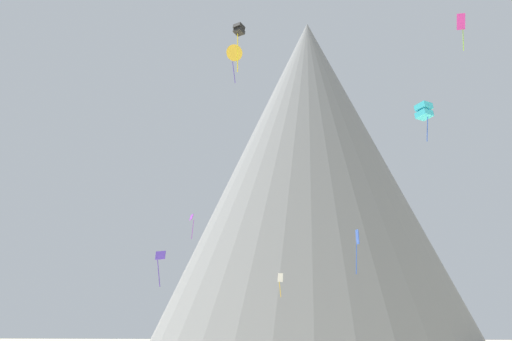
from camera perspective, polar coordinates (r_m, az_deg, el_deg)
rock_massif at (r=118.25m, az=4.89°, el=-1.22°), size 66.33×66.33×62.93m
kite_cyan_mid at (r=61.12m, az=14.98°, el=5.23°), size 1.80×1.81×3.73m
kite_indigo_low at (r=59.72m, az=-8.69°, el=-8.00°), size 0.99×0.41×3.34m
kite_blue_low at (r=59.61m, az=9.16°, el=-6.29°), size 0.45×1.16×4.16m
kite_magenta_high at (r=67.12m, az=18.11°, el=12.46°), size 0.80×0.91×3.99m
kite_violet_mid at (r=83.76m, az=-5.84°, el=-4.52°), size 0.75×0.97×3.33m
kite_white_low at (r=74.05m, az=2.22°, el=-9.91°), size 0.68×0.31×2.81m
kite_gold_high at (r=75.52m, az=-2.00°, el=10.57°), size 2.10×1.60×4.88m
kite_black_high at (r=59.19m, az=-1.56°, el=12.57°), size 1.13×1.15×4.72m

